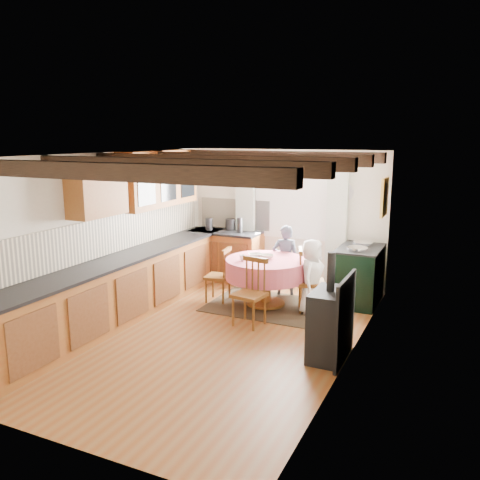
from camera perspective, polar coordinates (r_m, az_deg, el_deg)
The scene contains 41 objects.
floor at distance 6.90m, azimuth -2.85°, elevation -10.64°, with size 3.60×5.50×0.00m, color brown.
ceiling at distance 6.38m, azimuth -3.07°, elevation 9.71°, with size 3.60×5.50×0.00m, color white.
wall_back at distance 9.01m, azimuth 5.23°, elevation 2.60°, with size 3.60×0.00×2.40m, color silver.
wall_front at distance 4.39m, azimuth -20.11°, elevation -7.95°, with size 3.60×0.00×2.40m, color silver.
wall_left at distance 7.53m, azimuth -15.17°, elevation 0.42°, with size 0.00×5.50×2.40m, color silver.
wall_right at distance 5.93m, azimuth 12.63°, elevation -2.45°, with size 0.00×5.50×2.40m, color silver.
beam_a at distance 4.71m, azimuth -14.61°, elevation 7.54°, with size 3.60×0.16×0.16m, color black.
beam_b at distance 5.52m, azimuth -7.97°, elevation 8.36°, with size 3.60×0.16×0.16m, color black.
beam_c at distance 6.38m, azimuth -3.06°, elevation 8.90°, with size 3.60×0.16×0.16m, color black.
beam_d at distance 7.28m, azimuth 0.67°, elevation 9.27°, with size 3.60×0.16×0.16m, color black.
beam_e at distance 8.20m, azimuth 3.58°, elevation 9.52°, with size 3.60×0.16×0.16m, color black.
splash_left at distance 7.74m, azimuth -13.63°, elevation 0.81°, with size 0.02×4.50×0.55m, color beige.
splash_back at distance 9.37m, azimuth -0.58°, elevation 3.00°, with size 1.40×0.02×0.55m, color beige.
base_cabinet_left at distance 7.53m, azimuth -13.09°, elevation -5.45°, with size 0.60×5.30×0.88m, color brown.
base_cabinet_back at distance 9.30m, azimuth -1.59°, elevation -1.85°, with size 1.30×0.60×0.88m, color brown.
worktop_left at distance 7.39m, azimuth -13.14°, elevation -2.06°, with size 0.64×5.30×0.04m, color black.
worktop_back at distance 9.18m, azimuth -1.66°, elevation 0.91°, with size 1.30×0.64×0.04m, color black.
wall_cabinet_glass at distance 8.27m, azimuth -9.18°, elevation 6.92°, with size 0.34×1.80×0.90m, color brown.
wall_cabinet_solid at distance 7.09m, azimuth -15.96°, elevation 5.43°, with size 0.34×0.90×0.70m, color brown.
window_frame at distance 8.91m, azimuth 5.85°, elevation 5.08°, with size 1.34×0.03×1.54m, color white.
window_pane at distance 8.92m, azimuth 5.86°, elevation 5.09°, with size 1.20×0.01×1.40m, color white.
curtain_left at distance 9.21m, azimuth 0.61°, elevation 2.22°, with size 0.35×0.10×2.10m, color beige.
curtain_right at distance 8.67m, azimuth 10.92°, elevation 1.40°, with size 0.35×0.10×2.10m, color beige.
curtain_rod at distance 8.78m, azimuth 5.75°, elevation 8.92°, with size 0.03×0.03×2.00m, color black.
wall_picture at distance 8.08m, azimuth 16.13°, elevation 4.71°, with size 0.04×0.50×0.60m, color gold.
wall_plate at distance 8.63m, azimuth 11.83°, elevation 5.34°, with size 0.30×0.30×0.02m, color silver.
rug at distance 7.97m, azimuth 2.93°, elevation -7.45°, with size 1.75×1.36×0.01m, color #2D261B.
dining_table at distance 7.86m, azimuth 2.96°, elevation -4.87°, with size 1.26×1.26×0.76m, color #C4527F, non-canonical shape.
chair_near at distance 7.04m, azimuth 1.05°, elevation -5.99°, with size 0.41×0.43×0.96m, color brown, non-canonical shape.
chair_left at distance 8.08m, azimuth -2.55°, elevation -3.94°, with size 0.38×0.40×0.89m, color brown, non-canonical shape.
chair_right at distance 7.67m, azimuth 8.10°, elevation -4.54°, with size 0.42×0.44×0.98m, color brown, non-canonical shape.
aga_range at distance 8.20m, azimuth 13.38°, elevation -3.86°, with size 0.65×1.01×0.93m, color black, non-canonical shape.
cast_iron_stove at distance 6.06m, azimuth 10.18°, elevation -7.42°, with size 0.39×0.66×1.31m, color black, non-canonical shape.
child_far at distance 8.37m, azimuth 5.18°, elevation -2.32°, with size 0.43×0.29×1.19m, color #3B4353.
child_right at distance 7.57m, azimuth 8.15°, elevation -4.14°, with size 0.56×0.36×1.14m, color white.
bowl_a at distance 7.88m, azimuth 1.77°, elevation -1.76°, with size 0.23×0.23×0.06m, color silver.
bowl_b at distance 7.78m, azimuth 3.08°, elevation -1.91°, with size 0.21×0.21×0.07m, color silver.
cup at distance 7.64m, azimuth 0.29°, elevation -2.05°, with size 0.09×0.09×0.09m, color silver.
canister_tall at distance 9.25m, azimuth -3.56°, elevation 1.81°, with size 0.13×0.13×0.22m, color #262628.
canister_wide at distance 9.27m, azimuth -1.10°, elevation 1.79°, with size 0.18×0.18×0.20m, color #262628.
canister_slim at distance 9.00m, azimuth -0.02°, elevation 1.70°, with size 0.10×0.10×0.27m, color #262628.
Camera 1 is at (2.99, -5.63, 2.63)m, focal length 37.49 mm.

